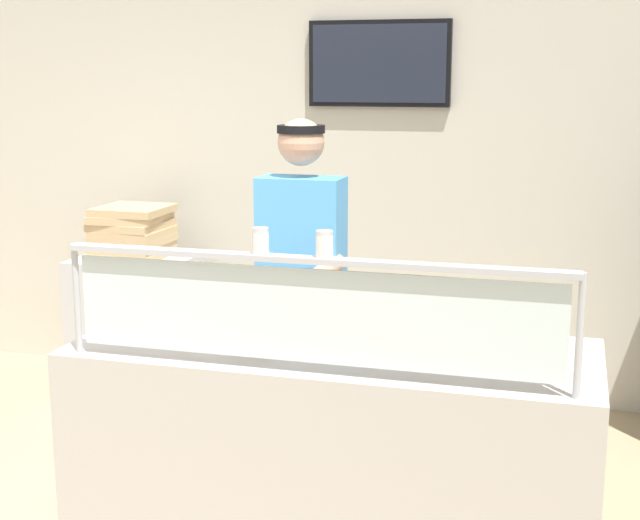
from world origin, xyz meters
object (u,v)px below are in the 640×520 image
at_px(pizza_server, 280,330).
at_px(parmesan_shaker, 261,243).
at_px(pepper_flake_shaker, 324,246).
at_px(pizza_box_stack, 132,232).
at_px(worker_figure, 302,285).
at_px(pizza_tray, 271,333).

distance_m(pizza_server, parmesan_shaker, 0.54).
relative_size(pepper_flake_shaker, pizza_box_stack, 0.21).
distance_m(worker_figure, pizza_box_stack, 1.74).
distance_m(pizza_tray, pizza_server, 0.05).
xyz_separation_m(pizza_server, parmesan_shaker, (0.05, -0.35, 0.41)).
bearing_deg(pepper_flake_shaker, pizza_box_stack, 130.98).
relative_size(pizza_tray, parmesan_shaker, 5.35).
height_order(pizza_tray, pizza_server, pizza_server).
height_order(pizza_server, pepper_flake_shaker, pepper_flake_shaker).
relative_size(parmesan_shaker, pepper_flake_shaker, 0.99).
height_order(parmesan_shaker, pepper_flake_shaker, same).
xyz_separation_m(parmesan_shaker, pepper_flake_shaker, (0.22, 0.00, 0.00)).
xyz_separation_m(pizza_server, pepper_flake_shaker, (0.27, -0.35, 0.41)).
bearing_deg(pizza_server, pizza_box_stack, 140.25).
relative_size(pizza_server, pepper_flake_shaker, 3.07).
bearing_deg(pepper_flake_shaker, worker_figure, 110.90).
xyz_separation_m(parmesan_shaker, pizza_box_stack, (-1.57, 2.06, -0.38)).
height_order(worker_figure, pizza_box_stack, worker_figure).
bearing_deg(pizza_server, pepper_flake_shaker, -43.20).
height_order(pepper_flake_shaker, worker_figure, worker_figure).
xyz_separation_m(pizza_server, worker_figure, (-0.12, 0.68, 0.02)).
height_order(pizza_tray, pizza_box_stack, pizza_box_stack).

